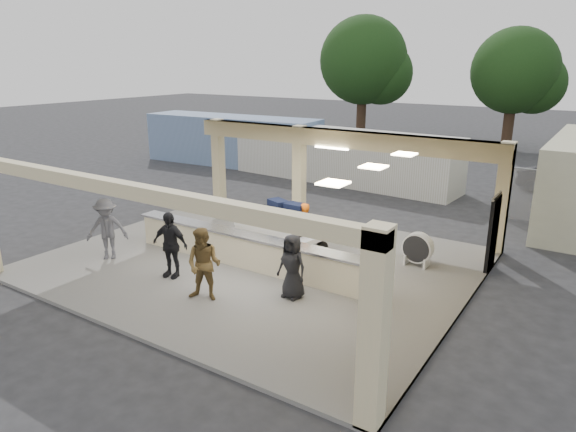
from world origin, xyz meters
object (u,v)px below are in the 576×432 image
Objects in this scene: drum_fan at (418,248)px; container_white at (341,156)px; passenger_c at (107,229)px; container_blue at (232,140)px; baggage_handler at (304,230)px; passenger_d at (292,266)px; baggage_counter at (247,250)px; passenger_b at (170,245)px; luggage_cart at (283,224)px; car_dark at (564,181)px; passenger_a at (204,265)px.

container_white reaches higher than drum_fan.
passenger_c is 0.17× the size of container_blue.
baggage_handler reaches higher than passenger_d.
baggage_counter is 4.31m from passenger_c.
container_white is (-1.66, 13.37, 0.25)m from passenger_b.
passenger_b reaches higher than luggage_cart.
baggage_counter is 4.93× the size of passenger_d.
container_blue is at bearing 111.31° from car_dark.
baggage_handler is 10.78m from container_white.
passenger_b is (-1.76, 0.58, -0.00)m from passenger_a.
passenger_c is at bearing 171.91° from passenger_b.
container_white is (-5.17, 12.66, 0.35)m from passenger_d.
luggage_cart is 0.81× the size of car_dark.
container_white is (-2.99, 11.65, 0.70)m from baggage_counter.
passenger_a is (-0.50, -3.91, 0.10)m from baggage_handler.
passenger_a is (0.30, -3.95, 0.07)m from luggage_cart.
baggage_counter is 2.43m from passenger_d.
passenger_b is at bearing 143.52° from passenger_a.
drum_fan is at bearing 30.01° from passenger_b.
luggage_cart is 0.29× the size of container_blue.
container_white is (-9.71, -3.19, 0.65)m from car_dark.
passenger_c reaches higher than passenger_d.
car_dark is 10.24m from container_white.
passenger_d reaches higher than drum_fan.
passenger_b is (-2.25, -3.33, 0.09)m from baggage_handler.
luggage_cart is at bearing -69.46° from baggage_handler.
baggage_handler is 0.90× the size of passenger_a.
passenger_a reaches higher than passenger_b.
container_blue is at bearing 113.70° from passenger_b.
passenger_c is 0.16× the size of container_white.
passenger_b is at bearing -39.29° from passenger_c.
baggage_handler is at bearing 60.30° from baggage_counter.
baggage_counter is 2.15× the size of car_dark.
baggage_handler is 15.53m from container_blue.
container_blue is (-10.85, 14.50, 0.36)m from passenger_a.
passenger_d is (2.18, -1.00, 0.35)m from baggage_counter.
container_blue reaches higher than drum_fan.
baggage_counter is at bearing -16.08° from passenger_c.
drum_fan is 9.22m from passenger_c.
baggage_handler reaches higher than car_dark.
luggage_cart reaches higher than baggage_counter.
passenger_d is at bearing -49.63° from container_blue.
car_dark is (6.59, 13.19, -0.33)m from luggage_cart.
container_white is at bearing 120.76° from car_dark.
passenger_b is 0.49× the size of car_dark.
passenger_c is at bearing 154.90° from passenger_a.
passenger_c reaches higher than baggage_handler.
passenger_a is 0.49× the size of car_dark.
baggage_handler reaches higher than baggage_counter.
baggage_counter is at bearing -143.45° from drum_fan.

